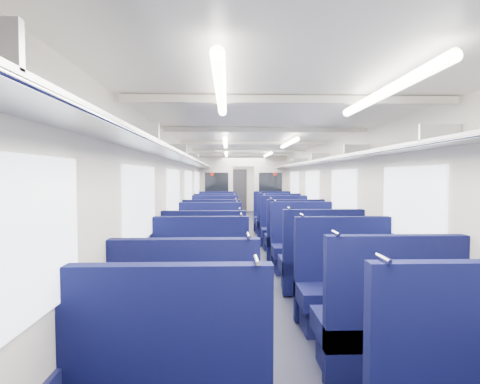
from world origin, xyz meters
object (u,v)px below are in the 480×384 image
seat_8 (205,270)px  seat_19 (273,220)px  end_door (239,190)px  seat_12 (212,241)px  seat_16 (216,225)px  seat_9 (320,266)px  seat_7 (347,293)px  seat_18 (217,220)px  seat_11 (303,250)px  seat_10 (209,251)px  seat_6 (199,292)px  seat_14 (214,231)px  seat_4 (187,340)px  seat_15 (285,232)px  seat_17 (278,224)px  bulkhead (244,190)px  seat_13 (294,240)px  seat_5 (386,331)px

seat_8 → seat_19: (1.66, 5.93, 0.00)m
end_door → seat_12: bearing=-94.6°
seat_16 → seat_9: bearing=-70.4°
seat_7 → seat_18: size_ratio=1.00×
seat_11 → seat_19: size_ratio=1.00×
end_door → seat_16: (-0.83, -7.92, -0.61)m
seat_8 → seat_10: (0.00, 1.29, 0.00)m
seat_6 → seat_12: (0.00, 3.35, 0.00)m
seat_11 → seat_19: (0.00, 4.55, 0.00)m
seat_9 → seat_10: bearing=145.4°
seat_9 → seat_12: size_ratio=1.00×
end_door → seat_19: (0.83, -6.80, -0.61)m
seat_18 → seat_14: bearing=-90.0°
seat_4 → seat_11: 4.00m
seat_8 → seat_9: size_ratio=1.00×
seat_12 → seat_15: size_ratio=1.00×
seat_11 → seat_16: bearing=115.8°
seat_16 → seat_8: bearing=-90.0°
seat_4 → seat_17: bearing=76.8°
seat_10 → seat_12: (0.00, 1.03, 0.00)m
bulkhead → seat_16: size_ratio=2.22×
seat_12 → seat_18: (0.00, 3.56, 0.00)m
seat_13 → seat_14: (-1.66, 1.34, 0.00)m
seat_8 → seat_15: same height
seat_7 → seat_19: bearing=90.0°
seat_5 → seat_11: bearing=90.0°
end_door → seat_19: 6.88m
seat_10 → seat_13: 1.96m
end_door → seat_18: size_ratio=1.58×
seat_9 → seat_15: bearing=90.0°
seat_11 → seat_12: same height
seat_8 → seat_19: size_ratio=1.00×
seat_8 → seat_9: bearing=5.2°
seat_12 → seat_18: same height
seat_13 → seat_6: bearing=-116.2°
bulkhead → seat_4: (-0.83, -9.35, -0.84)m
seat_4 → seat_7: (1.66, 1.16, 0.00)m
bulkhead → seat_10: 5.92m
seat_10 → seat_15: same height
seat_10 → seat_11: same height
seat_5 → seat_10: 3.81m
seat_11 → seat_14: bearing=125.8°
seat_12 → seat_19: same height
seat_6 → seat_10: size_ratio=1.00×
seat_5 → seat_7: (0.00, 1.04, 0.00)m
seat_14 → seat_8: bearing=-90.0°
seat_4 → seat_5: 1.66m
seat_15 → seat_18: same height
seat_10 → seat_11: size_ratio=1.00×
seat_6 → seat_12: same height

